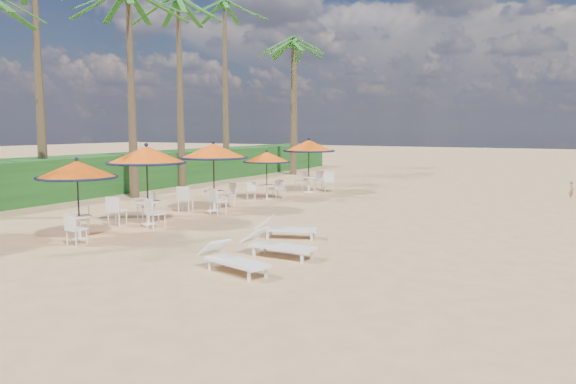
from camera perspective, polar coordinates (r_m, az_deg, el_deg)
name	(u,v)px	position (r m, az deg, el deg)	size (l,w,h in m)	color
ground	(223,264)	(13.11, -6.63, -7.26)	(160.00, 160.00, 0.00)	tan
scrub_hedge	(131,171)	(29.96, -15.68, 2.07)	(3.00, 40.00, 1.80)	#194716
station_0	(77,177)	(16.59, -20.62, 1.45)	(2.22, 2.22, 2.31)	black
station_1	(145,165)	(18.51, -14.29, 2.68)	(2.54, 2.54, 2.65)	black
station_2	(213,160)	(21.04, -7.63, 3.28)	(2.54, 2.55, 2.65)	black
station_3	(267,163)	(24.41, -2.12, 2.96)	(2.08, 2.09, 2.17)	black
station_4	(310,152)	(27.19, 2.26, 4.05)	(2.53, 2.62, 2.64)	black
lounger_near	(231,258)	(12.27, -5.77, -6.73)	(1.93, 1.07, 0.66)	white
lounger_mid	(276,244)	(13.66, -1.27, -5.29)	(1.91, 0.66, 0.68)	white
lounger_far	(284,228)	(15.94, -0.39, -3.64)	(1.86, 1.10, 0.64)	white
palm_3	(129,9)	(26.45, -15.88, 17.41)	(5.00, 5.00, 8.99)	brown
palm_4	(178,16)	(30.88, -11.08, 17.15)	(5.00, 5.00, 9.69)	brown
palm_5	(224,16)	(35.88, -6.47, 17.36)	(5.00, 5.00, 10.77)	brown
palm_6	(293,53)	(37.72, 0.54, 13.97)	(5.00, 5.00, 8.76)	brown
palm_7	(295,49)	(43.22, 0.72, 14.31)	(5.00, 5.00, 9.78)	brown
person	(572,189)	(27.85, 26.86, 0.26)	(0.30, 0.20, 0.82)	#94614B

